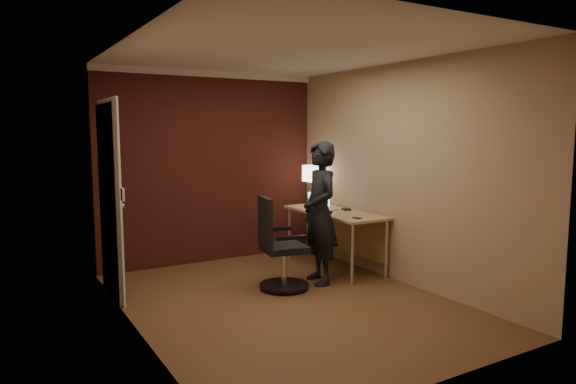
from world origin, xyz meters
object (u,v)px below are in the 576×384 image
object	(u,v)px
phone	(357,218)
wallet	(346,209)
desk_lamp	(313,174)
office_chair	(279,250)
desk	(339,221)
person	(320,213)
mouse	(328,212)
laptop	(321,204)

from	to	relation	value
phone	wallet	bearing A→B (deg)	68.39
desk_lamp	office_chair	size ratio (longest dim) A/B	0.53
desk	person	xyz separation A→B (m)	(-0.58, -0.43, 0.21)
person	mouse	bearing A→B (deg)	145.52
desk	mouse	distance (m)	0.30
laptop	person	xyz separation A→B (m)	(-0.45, -0.63, 0.01)
desk	wallet	world-z (taller)	wallet
desk	wallet	size ratio (longest dim) A/B	13.64
wallet	person	size ratio (longest dim) A/B	0.07
wallet	person	world-z (taller)	person
office_chair	phone	bearing A→B (deg)	-9.16
laptop	mouse	size ratio (longest dim) A/B	3.49
mouse	office_chair	distance (m)	0.98
laptop	office_chair	xyz separation A→B (m)	(-0.98, -0.62, -0.35)
desk	laptop	bearing A→B (deg)	122.82
desk_lamp	laptop	size ratio (longest dim) A/B	1.53
desk	laptop	size ratio (longest dim) A/B	4.29
desk	desk_lamp	xyz separation A→B (m)	(0.04, 0.66, 0.55)
desk	desk_lamp	bearing A→B (deg)	86.71
phone	person	size ratio (longest dim) A/B	0.07
mouse	person	xyz separation A→B (m)	(-0.34, -0.33, 0.06)
desk_lamp	laptop	world-z (taller)	desk_lamp
desk	desk_lamp	size ratio (longest dim) A/B	2.80
desk_lamp	wallet	world-z (taller)	desk_lamp
office_chair	desk_lamp	bearing A→B (deg)	42.90
desk	mouse	world-z (taller)	mouse
mouse	wallet	world-z (taller)	mouse
mouse	wallet	size ratio (longest dim) A/B	0.91
phone	office_chair	world-z (taller)	office_chair
desk_lamp	person	bearing A→B (deg)	-119.78
desk	wallet	bearing A→B (deg)	-3.96
desk_lamp	wallet	distance (m)	0.78
wallet	phone	bearing A→B (deg)	-115.34
phone	desk	bearing A→B (deg)	77.90
wallet	person	distance (m)	0.81
desk	person	size ratio (longest dim) A/B	0.93
mouse	wallet	bearing A→B (deg)	-1.75
laptop	mouse	world-z (taller)	laptop
desk	desk_lamp	distance (m)	0.86
office_chair	person	bearing A→B (deg)	-1.33
office_chair	mouse	bearing A→B (deg)	20.15
desk_lamp	desk	bearing A→B (deg)	-93.29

